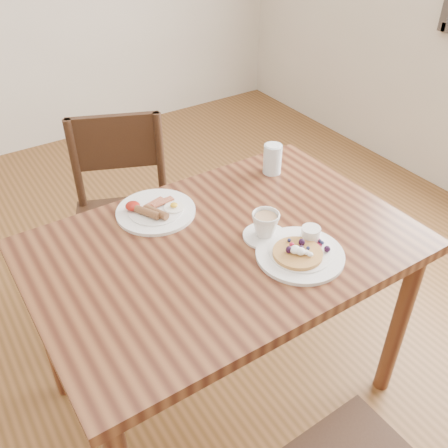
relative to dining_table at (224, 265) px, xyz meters
name	(u,v)px	position (x,y,z in m)	size (l,w,h in m)	color
ground	(224,386)	(0.00, 0.00, -0.65)	(5.00, 5.00, 0.00)	brown
dining_table	(224,265)	(0.00, 0.00, 0.00)	(1.20, 0.80, 0.75)	brown
chair_far	(124,212)	(-0.07, 0.68, -0.16)	(0.55, 0.55, 0.88)	#311E11
pancake_plate	(301,252)	(0.16, -0.18, 0.11)	(0.27, 0.27, 0.06)	white
breakfast_plate	(155,211)	(-0.11, 0.26, 0.11)	(0.27, 0.27, 0.04)	white
teacup_saucer	(265,226)	(0.12, -0.05, 0.14)	(0.14, 0.14, 0.09)	white
water_glass	(272,159)	(0.39, 0.26, 0.16)	(0.07, 0.07, 0.11)	silver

